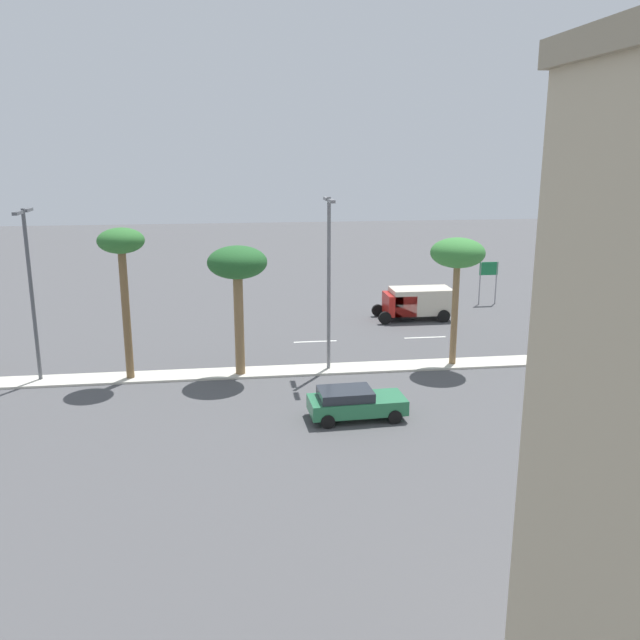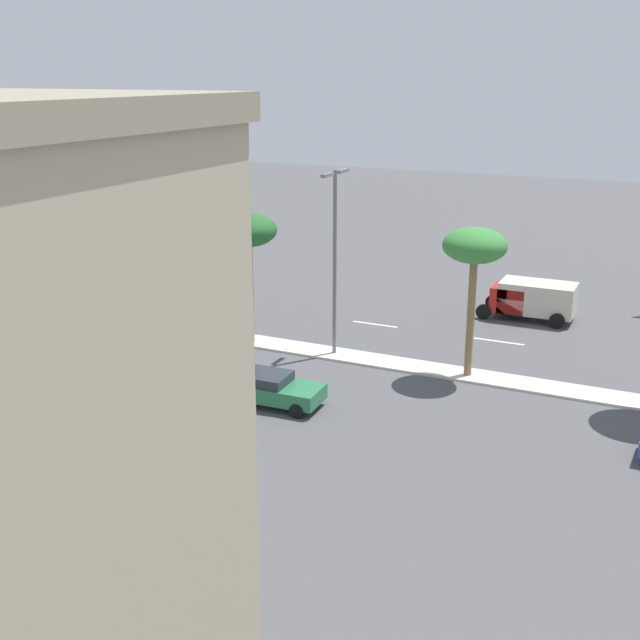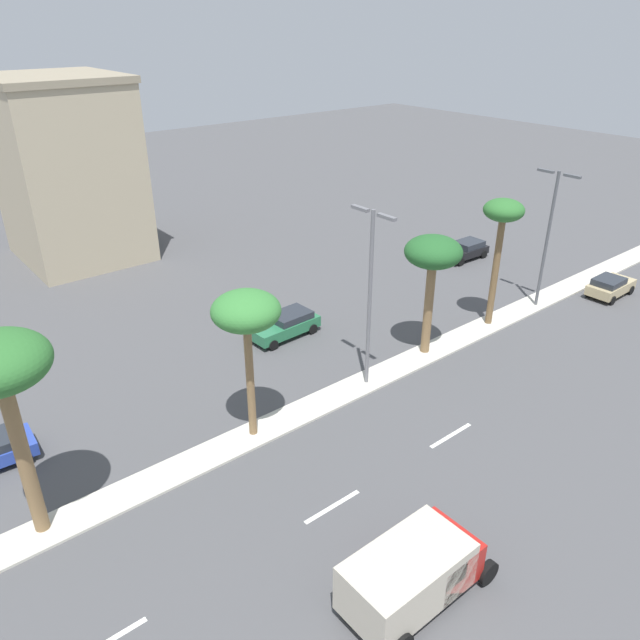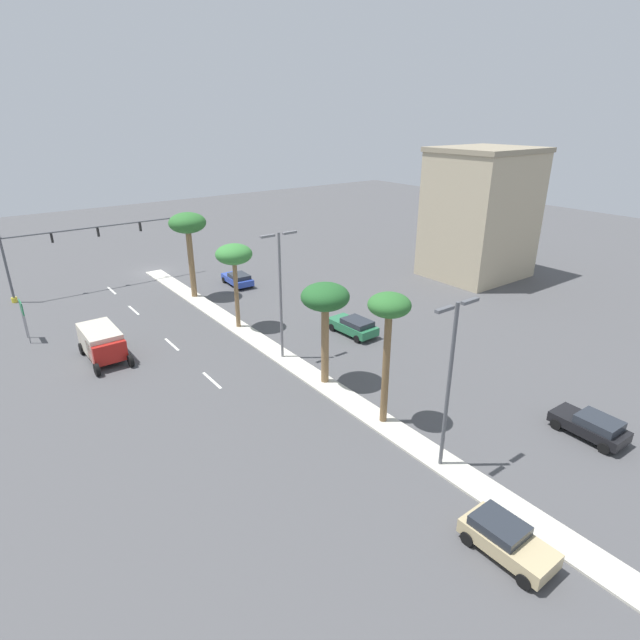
{
  "view_description": "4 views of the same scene",
  "coord_description": "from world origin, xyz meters",
  "px_view_note": "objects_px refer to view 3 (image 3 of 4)",
  "views": [
    {
      "loc": [
        -35.77,
        33.15,
        12.04
      ],
      "look_at": [
        -2.7,
        28.68,
        3.62
      ],
      "focal_mm": 37.93,
      "sensor_mm": 36.0,
      "label": 1
    },
    {
      "loc": [
        -36.02,
        11.58,
        14.22
      ],
      "look_at": [
        -3.39,
        27.03,
        2.98
      ],
      "focal_mm": 44.88,
      "sensor_mm": 36.0,
      "label": 2
    },
    {
      "loc": [
        19.81,
        8.5,
        17.77
      ],
      "look_at": [
        -2.04,
        26.31,
        3.5
      ],
      "focal_mm": 34.0,
      "sensor_mm": 36.0,
      "label": 3
    },
    {
      "loc": [
        18.27,
        56.96,
        17.21
      ],
      "look_at": [
        -1.0,
        31.19,
        3.95
      ],
      "focal_mm": 28.3,
      "sensor_mm": 36.0,
      "label": 4
    }
  ],
  "objects_px": {
    "palm_tree_far": "(433,256)",
    "box_truck": "(416,570)",
    "street_lamp_right": "(549,229)",
    "sedan_black_left": "(465,250)",
    "palm_tree_outboard": "(246,314)",
    "sedan_tan_center": "(610,286)",
    "commercial_building": "(68,170)",
    "street_lamp_leading": "(370,286)",
    "palm_tree_front": "(503,219)",
    "sedan_green_mid": "(285,324)"
  },
  "relations": [
    {
      "from": "palm_tree_far",
      "to": "box_truck",
      "type": "height_order",
      "value": "palm_tree_far"
    },
    {
      "from": "street_lamp_right",
      "to": "sedan_black_left",
      "type": "distance_m",
      "value": 10.58
    },
    {
      "from": "palm_tree_outboard",
      "to": "sedan_tan_center",
      "type": "height_order",
      "value": "palm_tree_outboard"
    },
    {
      "from": "commercial_building",
      "to": "street_lamp_leading",
      "type": "relative_size",
      "value": 1.46
    },
    {
      "from": "palm_tree_far",
      "to": "sedan_tan_center",
      "type": "height_order",
      "value": "palm_tree_far"
    },
    {
      "from": "palm_tree_outboard",
      "to": "sedan_black_left",
      "type": "relative_size",
      "value": 1.78
    },
    {
      "from": "palm_tree_front",
      "to": "street_lamp_right",
      "type": "height_order",
      "value": "street_lamp_right"
    },
    {
      "from": "street_lamp_right",
      "to": "sedan_black_left",
      "type": "height_order",
      "value": "street_lamp_right"
    },
    {
      "from": "street_lamp_leading",
      "to": "sedan_tan_center",
      "type": "bearing_deg",
      "value": 83.29
    },
    {
      "from": "sedan_black_left",
      "to": "sedan_tan_center",
      "type": "bearing_deg",
      "value": 10.3
    },
    {
      "from": "sedan_tan_center",
      "to": "palm_tree_far",
      "type": "bearing_deg",
      "value": -99.72
    },
    {
      "from": "palm_tree_front",
      "to": "sedan_black_left",
      "type": "relative_size",
      "value": 1.99
    },
    {
      "from": "street_lamp_right",
      "to": "sedan_black_left",
      "type": "bearing_deg",
      "value": 158.79
    },
    {
      "from": "sedan_black_left",
      "to": "box_truck",
      "type": "bearing_deg",
      "value": -54.16
    },
    {
      "from": "street_lamp_right",
      "to": "sedan_green_mid",
      "type": "bearing_deg",
      "value": -115.04
    },
    {
      "from": "sedan_green_mid",
      "to": "box_truck",
      "type": "height_order",
      "value": "box_truck"
    },
    {
      "from": "palm_tree_front",
      "to": "sedan_black_left",
      "type": "distance_m",
      "value": 13.31
    },
    {
      "from": "commercial_building",
      "to": "palm_tree_front",
      "type": "bearing_deg",
      "value": 28.35
    },
    {
      "from": "palm_tree_outboard",
      "to": "sedan_black_left",
      "type": "xyz_separation_m",
      "value": [
        -8.51,
        26.18,
        -5.6
      ]
    },
    {
      "from": "commercial_building",
      "to": "sedan_tan_center",
      "type": "xyz_separation_m",
      "value": [
        31.52,
        25.77,
        -6.2
      ]
    },
    {
      "from": "palm_tree_far",
      "to": "street_lamp_right",
      "type": "bearing_deg",
      "value": 87.47
    },
    {
      "from": "palm_tree_front",
      "to": "sedan_green_mid",
      "type": "relative_size",
      "value": 1.8
    },
    {
      "from": "palm_tree_front",
      "to": "street_lamp_leading",
      "type": "relative_size",
      "value": 0.85
    },
    {
      "from": "palm_tree_front",
      "to": "palm_tree_far",
      "type": "bearing_deg",
      "value": -90.99
    },
    {
      "from": "sedan_green_mid",
      "to": "street_lamp_leading",
      "type": "bearing_deg",
      "value": 1.13
    },
    {
      "from": "sedan_green_mid",
      "to": "box_truck",
      "type": "xyz_separation_m",
      "value": [
        17.97,
        -7.79,
        0.52
      ]
    },
    {
      "from": "palm_tree_outboard",
      "to": "palm_tree_front",
      "type": "height_order",
      "value": "palm_tree_front"
    },
    {
      "from": "palm_tree_outboard",
      "to": "street_lamp_leading",
      "type": "distance_m",
      "value": 7.21
    },
    {
      "from": "commercial_building",
      "to": "palm_tree_far",
      "type": "xyz_separation_m",
      "value": [
        28.77,
        9.68,
        -0.95
      ]
    },
    {
      "from": "sedan_green_mid",
      "to": "sedan_tan_center",
      "type": "xyz_separation_m",
      "value": [
        9.63,
        21.16,
        -0.01
      ]
    },
    {
      "from": "palm_tree_front",
      "to": "sedan_tan_center",
      "type": "height_order",
      "value": "palm_tree_front"
    },
    {
      "from": "street_lamp_leading",
      "to": "sedan_green_mid",
      "type": "distance_m",
      "value": 8.69
    },
    {
      "from": "sedan_tan_center",
      "to": "sedan_black_left",
      "type": "bearing_deg",
      "value": -169.7
    },
    {
      "from": "commercial_building",
      "to": "box_truck",
      "type": "height_order",
      "value": "commercial_building"
    },
    {
      "from": "palm_tree_far",
      "to": "street_lamp_right",
      "type": "xyz_separation_m",
      "value": [
        0.47,
        10.64,
        -0.54
      ]
    },
    {
      "from": "sedan_black_left",
      "to": "box_truck",
      "type": "relative_size",
      "value": 0.73
    },
    {
      "from": "street_lamp_leading",
      "to": "street_lamp_right",
      "type": "distance_m",
      "value": 15.58
    },
    {
      "from": "palm_tree_outboard",
      "to": "palm_tree_front",
      "type": "relative_size",
      "value": 0.9
    },
    {
      "from": "commercial_building",
      "to": "box_truck",
      "type": "xyz_separation_m",
      "value": [
        39.87,
        -3.18,
        -5.67
      ]
    },
    {
      "from": "box_truck",
      "to": "palm_tree_front",
      "type": "bearing_deg",
      "value": 120.38
    },
    {
      "from": "street_lamp_leading",
      "to": "sedan_tan_center",
      "type": "distance_m",
      "value": 21.73
    },
    {
      "from": "palm_tree_outboard",
      "to": "street_lamp_right",
      "type": "height_order",
      "value": "street_lamp_right"
    },
    {
      "from": "commercial_building",
      "to": "box_truck",
      "type": "distance_m",
      "value": 40.39
    },
    {
      "from": "palm_tree_outboard",
      "to": "sedan_tan_center",
      "type": "bearing_deg",
      "value": 84.74
    },
    {
      "from": "street_lamp_leading",
      "to": "box_truck",
      "type": "bearing_deg",
      "value": -36.24
    },
    {
      "from": "street_lamp_leading",
      "to": "sedan_green_mid",
      "type": "bearing_deg",
      "value": -178.87
    },
    {
      "from": "palm_tree_front",
      "to": "box_truck",
      "type": "distance_m",
      "value": 22.48
    },
    {
      "from": "palm_tree_outboard",
      "to": "street_lamp_right",
      "type": "relative_size",
      "value": 0.8
    },
    {
      "from": "sedan_black_left",
      "to": "sedan_green_mid",
      "type": "bearing_deg",
      "value": -85.58
    },
    {
      "from": "sedan_tan_center",
      "to": "box_truck",
      "type": "bearing_deg",
      "value": -73.92
    }
  ]
}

